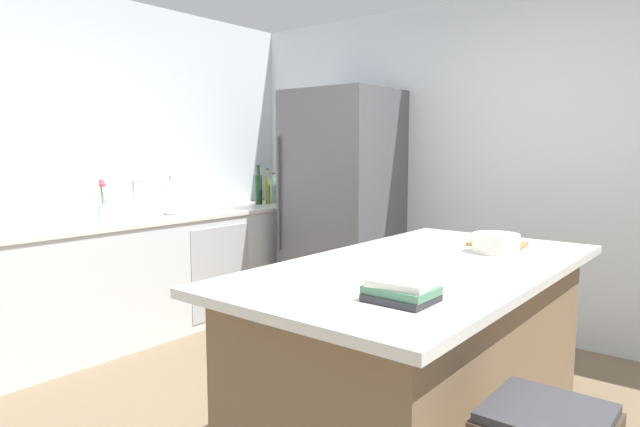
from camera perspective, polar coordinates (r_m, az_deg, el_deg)
The scene contains 15 objects.
wall_rear at distance 4.49m, azimuth 18.32°, elevation 4.64°, with size 6.00×0.10×2.60m, color silver.
wall_left at distance 4.48m, azimuth -25.38°, elevation 4.32°, with size 0.10×6.00×2.60m, color silver.
counter_run_left at distance 4.56m, azimuth -16.38°, elevation -5.94°, with size 0.63×3.09×0.91m.
kitchen_island at distance 2.70m, azimuth 10.57°, elevation -14.52°, with size 1.06×2.02×0.92m.
refrigerator at distance 4.73m, azimuth 2.33°, elevation 0.96°, with size 0.85×0.77×1.93m.
sink_faucet at distance 4.42m, azimuth -18.68°, elevation 1.62°, with size 0.15×0.05×0.30m.
flower_vase at distance 4.17m, azimuth -21.61°, elevation 0.35°, with size 0.09×0.09×0.31m.
paper_towel_roll at distance 4.54m, azimuth -15.25°, elevation 1.56°, with size 0.14×0.14×0.31m.
soda_bottle at distance 5.38m, azimuth -3.71°, elevation 2.50°, with size 0.07×0.07×0.32m.
gin_bottle at distance 5.33m, azimuth -4.83°, elevation 2.39°, with size 0.07×0.07×0.29m.
olive_oil_bottle at distance 5.27m, azimuth -5.46°, elevation 2.41°, with size 0.05×0.05×0.34m.
wine_bottle at distance 5.22m, azimuth -6.39°, elevation 2.57°, with size 0.07×0.07×0.37m.
cookbook_stack at distance 1.92m, azimuth 8.43°, elevation -7.93°, with size 0.23×0.19×0.08m.
mixing_bowl at distance 2.91m, azimuth 17.81°, elevation -2.95°, with size 0.23×0.23×0.10m.
cutting_board at distance 3.13m, azimuth 17.95°, elevation -3.04°, with size 0.31×0.23×0.02m.
Camera 1 is at (1.58, -1.95, 1.44)m, focal length 30.80 mm.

